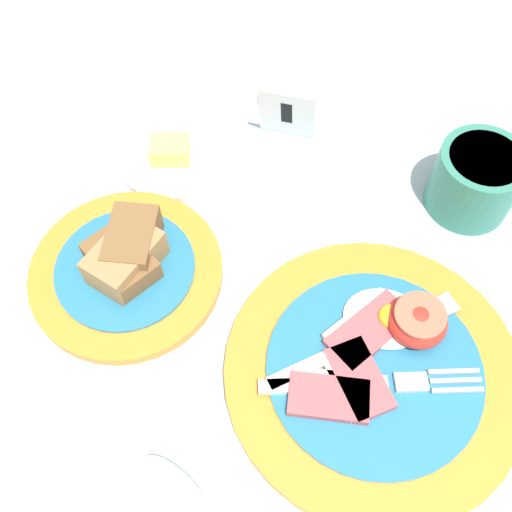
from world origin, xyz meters
The scene contains 7 objects.
ground_plane centered at (0.00, 0.00, 0.00)m, with size 3.00×3.00×0.00m, color #A3BCD1.
breakfast_plate centered at (0.10, 0.01, 0.01)m, with size 0.26×0.26×0.04m.
bread_plate centered at (-0.14, 0.06, 0.02)m, with size 0.18×0.18×0.05m.
sugar_cup centered at (0.18, 0.20, 0.04)m, with size 0.08×0.08×0.07m.
butter_dish centered at (-0.13, 0.20, 0.01)m, with size 0.11×0.11×0.03m.
number_card centered at (-0.02, 0.27, 0.04)m, with size 0.06×0.05×0.07m.
teaspoon_by_saucer centered at (-0.07, -0.11, 0.01)m, with size 0.17×0.12×0.01m.
Camera 1 is at (0.03, -0.20, 0.50)m, focal length 42.00 mm.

